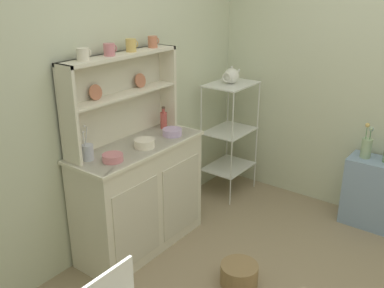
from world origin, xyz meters
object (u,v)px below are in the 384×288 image
(jam_bottle, at_px, (164,120))
(porcelain_teapot, at_px, (231,76))
(hutch_shelf_unit, at_px, (119,91))
(bakers_rack, at_px, (230,127))
(floor_basket, at_px, (239,274))
(bowl_mixing_large, at_px, (113,158))
(cup_cream_0, at_px, (83,54))
(hutch_cabinet, at_px, (140,195))
(utensil_jar, at_px, (88,152))
(side_shelf_blue, at_px, (374,193))
(flower_vase, at_px, (367,146))

(jam_bottle, xyz_separation_m, porcelain_teapot, (0.82, -0.14, 0.24))
(hutch_shelf_unit, bearing_deg, jam_bottle, -10.79)
(bakers_rack, xyz_separation_m, floor_basket, (-1.17, -0.84, -0.61))
(bowl_mixing_large, bearing_deg, cup_cream_0, 93.93)
(jam_bottle, bearing_deg, floor_basket, -109.75)
(hutch_cabinet, relative_size, utensil_jar, 4.52)
(hutch_cabinet, bearing_deg, utensil_jar, 169.10)
(bakers_rack, bearing_deg, hutch_cabinet, 177.66)
(side_shelf_blue, height_order, floor_basket, side_shelf_blue)
(bowl_mixing_large, bearing_deg, side_shelf_blue, -36.98)
(hutch_shelf_unit, relative_size, cup_cream_0, 10.62)
(side_shelf_blue, bearing_deg, porcelain_teapot, 99.11)
(utensil_jar, bearing_deg, cup_cream_0, 31.40)
(jam_bottle, relative_size, utensil_jar, 0.76)
(bakers_rack, relative_size, floor_basket, 4.15)
(hutch_shelf_unit, height_order, floor_basket, hutch_shelf_unit)
(floor_basket, xyz_separation_m, utensil_jar, (-0.46, 0.97, 0.86))
(side_shelf_blue, relative_size, floor_basket, 2.26)
(floor_basket, xyz_separation_m, bowl_mixing_large, (-0.38, 0.81, 0.82))
(bowl_mixing_large, bearing_deg, porcelain_teapot, 0.87)
(floor_basket, bearing_deg, flower_vase, -15.77)
(side_shelf_blue, xyz_separation_m, cup_cream_0, (-1.77, 1.52, 1.28))
(porcelain_teapot, bearing_deg, floor_basket, -144.30)
(porcelain_teapot, distance_m, flower_vase, 1.34)
(side_shelf_blue, relative_size, utensil_jar, 2.51)
(floor_basket, distance_m, flower_vase, 1.57)
(bowl_mixing_large, distance_m, porcelain_teapot, 1.57)
(hutch_shelf_unit, distance_m, floor_basket, 1.59)
(utensil_jar, height_order, porcelain_teapot, porcelain_teapot)
(flower_vase, bearing_deg, floor_basket, 164.23)
(floor_basket, bearing_deg, hutch_shelf_unit, 93.07)
(hutch_cabinet, distance_m, porcelain_teapot, 1.43)
(side_shelf_blue, height_order, jam_bottle, jam_bottle)
(bowl_mixing_large, xyz_separation_m, jam_bottle, (0.73, 0.16, 0.05))
(floor_basket, distance_m, porcelain_teapot, 1.82)
(hutch_shelf_unit, relative_size, jam_bottle, 5.52)
(side_shelf_blue, distance_m, porcelain_teapot, 1.63)
(flower_vase, bearing_deg, side_shelf_blue, -90.03)
(hutch_cabinet, height_order, bowl_mixing_large, bowl_mixing_large)
(bakers_rack, xyz_separation_m, porcelain_teapot, (-0.00, 0.00, 0.50))
(jam_bottle, distance_m, flower_vase, 1.73)
(bakers_rack, relative_size, cup_cream_0, 11.58)
(utensil_jar, bearing_deg, hutch_cabinet, -10.90)
(bakers_rack, height_order, utensil_jar, same)
(floor_basket, relative_size, jam_bottle, 1.45)
(hutch_shelf_unit, bearing_deg, cup_cream_0, -172.93)
(hutch_cabinet, bearing_deg, bowl_mixing_large, -167.12)
(bakers_rack, bearing_deg, utensil_jar, 175.50)
(hutch_shelf_unit, bearing_deg, hutch_cabinet, -90.00)
(bakers_rack, height_order, jam_bottle, bakers_rack)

